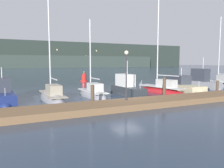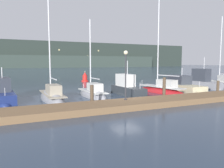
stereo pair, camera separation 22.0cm
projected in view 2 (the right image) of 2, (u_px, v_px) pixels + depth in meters
ground_plane at (127, 101)px, 18.89m from camera, size 400.00×400.00×0.00m
dock at (141, 103)px, 16.71m from camera, size 43.48×2.80×0.45m
mooring_pile_2 at (92, 95)px, 16.72m from camera, size 0.28×0.28×1.60m
mooring_pile_3 at (164, 88)px, 19.55m from camera, size 0.28×0.28×1.98m
mooring_pile_4 at (218, 88)px, 22.43m from camera, size 0.28×0.28×1.45m
motorboat_berth_3 at (3, 97)px, 18.80m from camera, size 2.32×6.05×3.52m
sailboat_berth_4 at (52, 98)px, 19.43m from camera, size 1.83×6.73×10.37m
sailboat_berth_5 at (93, 95)px, 21.29m from camera, size 1.82×5.68×8.30m
motorboat_berth_6 at (127, 91)px, 22.42m from camera, size 1.68×5.48×4.08m
sailboat_berth_7 at (161, 91)px, 23.91m from camera, size 2.74×6.93×10.67m
motorboat_berth_8 at (182, 88)px, 25.78m from camera, size 2.91×7.12×3.31m
motorboat_berth_9 at (203, 84)px, 28.27m from camera, size 2.03×5.06×4.49m
sailboat_berth_10 at (223, 85)px, 30.03m from camera, size 2.86×7.19×10.14m
channel_buoy at (85, 78)px, 38.09m from camera, size 1.23×1.23×1.74m
dock_lamppost at (126, 67)px, 16.61m from camera, size 0.32×0.32×3.77m
hillside_backdrop at (30, 55)px, 137.85m from camera, size 240.00×23.00×16.68m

